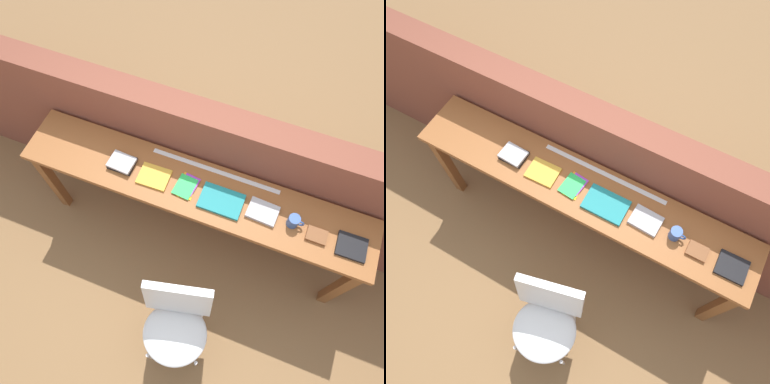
% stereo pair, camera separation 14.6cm
% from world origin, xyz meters
% --- Properties ---
extents(ground_plane, '(40.00, 40.00, 0.00)m').
position_xyz_m(ground_plane, '(0.00, 0.00, 0.00)').
color(ground_plane, brown).
extents(brick_wall_back, '(6.00, 0.20, 1.27)m').
position_xyz_m(brick_wall_back, '(0.00, 0.64, 0.63)').
color(brick_wall_back, brown).
rests_on(brick_wall_back, ground).
extents(sideboard, '(2.50, 0.44, 0.88)m').
position_xyz_m(sideboard, '(0.00, 0.30, 0.74)').
color(sideboard, brown).
rests_on(sideboard, ground).
extents(chair_white_moulded, '(0.53, 0.54, 0.89)m').
position_xyz_m(chair_white_moulded, '(0.19, -0.52, 0.53)').
color(chair_white_moulded, silver).
rests_on(chair_white_moulded, ground).
extents(book_stack_leftmost, '(0.18, 0.15, 0.04)m').
position_xyz_m(book_stack_leftmost, '(-0.54, 0.28, 0.90)').
color(book_stack_leftmost, black).
rests_on(book_stack_leftmost, sideboard).
extents(magazine_cycling, '(0.22, 0.18, 0.02)m').
position_xyz_m(magazine_cycling, '(-0.29, 0.27, 0.89)').
color(magazine_cycling, gold).
rests_on(magazine_cycling, sideboard).
extents(pamphlet_pile_colourful, '(0.15, 0.19, 0.01)m').
position_xyz_m(pamphlet_pile_colourful, '(-0.05, 0.29, 0.89)').
color(pamphlet_pile_colourful, '#E5334C').
rests_on(pamphlet_pile_colourful, sideboard).
extents(book_open_centre, '(0.29, 0.19, 0.02)m').
position_xyz_m(book_open_centre, '(0.20, 0.26, 0.89)').
color(book_open_centre, '#19757A').
rests_on(book_open_centre, sideboard).
extents(book_grey_hardcover, '(0.21, 0.16, 0.03)m').
position_xyz_m(book_grey_hardcover, '(0.48, 0.29, 0.89)').
color(book_grey_hardcover, '#9E9EA3').
rests_on(book_grey_hardcover, sideboard).
extents(mug, '(0.11, 0.08, 0.09)m').
position_xyz_m(mug, '(0.69, 0.28, 0.92)').
color(mug, '#2D4C8C').
rests_on(mug, sideboard).
extents(leather_journal_brown, '(0.13, 0.10, 0.02)m').
position_xyz_m(leather_journal_brown, '(0.85, 0.26, 0.89)').
color(leather_journal_brown, brown).
rests_on(leather_journal_brown, sideboard).
extents(book_repair_rightmost, '(0.19, 0.17, 0.02)m').
position_xyz_m(book_repair_rightmost, '(1.07, 0.26, 0.89)').
color(book_repair_rightmost, black).
rests_on(book_repair_rightmost, sideboard).
extents(ruler_metal_back_edge, '(0.93, 0.03, 0.00)m').
position_xyz_m(ruler_metal_back_edge, '(0.09, 0.47, 0.88)').
color(ruler_metal_back_edge, silver).
rests_on(ruler_metal_back_edge, sideboard).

